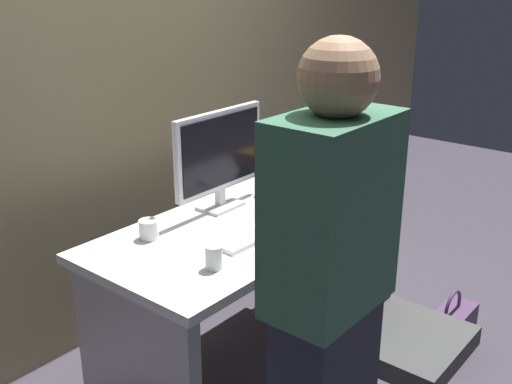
{
  "coord_description": "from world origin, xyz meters",
  "views": [
    {
      "loc": [
        -1.88,
        -1.59,
        1.8
      ],
      "look_at": [
        0.0,
        -0.05,
        0.91
      ],
      "focal_mm": 42.87,
      "sensor_mm": 36.0,
      "label": 1
    }
  ],
  "objects_px": {
    "cup_by_monitor": "(149,229)",
    "handbag": "(449,335)",
    "monitor": "(220,154)",
    "cup_near_keyboard": "(214,257)",
    "office_chair": "(389,342)",
    "keyboard": "(257,233)",
    "book_stack": "(287,174)",
    "desk": "(247,270)",
    "person_at_desk": "(328,307)",
    "mouse": "(300,209)"
  },
  "relations": [
    {
      "from": "keyboard",
      "to": "mouse",
      "type": "height_order",
      "value": "mouse"
    },
    {
      "from": "cup_near_keyboard",
      "to": "office_chair",
      "type": "bearing_deg",
      "value": -49.22
    },
    {
      "from": "monitor",
      "to": "cup_near_keyboard",
      "type": "distance_m",
      "value": 0.65
    },
    {
      "from": "office_chair",
      "to": "person_at_desk",
      "type": "xyz_separation_m",
      "value": [
        -0.53,
        -0.04,
        0.41
      ]
    },
    {
      "from": "office_chair",
      "to": "handbag",
      "type": "distance_m",
      "value": 0.7
    },
    {
      "from": "desk",
      "to": "keyboard",
      "type": "xyz_separation_m",
      "value": [
        -0.08,
        -0.12,
        0.25
      ]
    },
    {
      "from": "book_stack",
      "to": "cup_by_monitor",
      "type": "bearing_deg",
      "value": 172.78
    },
    {
      "from": "person_at_desk",
      "to": "keyboard",
      "type": "height_order",
      "value": "person_at_desk"
    },
    {
      "from": "cup_by_monitor",
      "to": "keyboard",
      "type": "bearing_deg",
      "value": -46.38
    },
    {
      "from": "person_at_desk",
      "to": "cup_near_keyboard",
      "type": "height_order",
      "value": "person_at_desk"
    },
    {
      "from": "keyboard",
      "to": "mouse",
      "type": "xyz_separation_m",
      "value": [
        0.32,
        0.01,
        0.01
      ]
    },
    {
      "from": "office_chair",
      "to": "mouse",
      "type": "relative_size",
      "value": 9.4
    },
    {
      "from": "office_chair",
      "to": "cup_near_keyboard",
      "type": "height_order",
      "value": "office_chair"
    },
    {
      "from": "mouse",
      "to": "cup_by_monitor",
      "type": "relative_size",
      "value": 1.25
    },
    {
      "from": "cup_by_monitor",
      "to": "handbag",
      "type": "distance_m",
      "value": 1.54
    },
    {
      "from": "office_chair",
      "to": "person_at_desk",
      "type": "height_order",
      "value": "person_at_desk"
    },
    {
      "from": "monitor",
      "to": "cup_by_monitor",
      "type": "xyz_separation_m",
      "value": [
        -0.44,
        -0.0,
        -0.22
      ]
    },
    {
      "from": "office_chair",
      "to": "keyboard",
      "type": "relative_size",
      "value": 2.19
    },
    {
      "from": "cup_near_keyboard",
      "to": "monitor",
      "type": "bearing_deg",
      "value": 40.13
    },
    {
      "from": "office_chair",
      "to": "handbag",
      "type": "xyz_separation_m",
      "value": [
        0.64,
        -0.01,
        -0.29
      ]
    },
    {
      "from": "monitor",
      "to": "desk",
      "type": "bearing_deg",
      "value": -104.11
    },
    {
      "from": "handbag",
      "to": "desk",
      "type": "bearing_deg",
      "value": 133.09
    },
    {
      "from": "monitor",
      "to": "mouse",
      "type": "bearing_deg",
      "value": -59.58
    },
    {
      "from": "office_chair",
      "to": "cup_by_monitor",
      "type": "xyz_separation_m",
      "value": [
        -0.41,
        0.9,
        0.37
      ]
    },
    {
      "from": "desk",
      "to": "cup_near_keyboard",
      "type": "relative_size",
      "value": 15.73
    },
    {
      "from": "office_chair",
      "to": "keyboard",
      "type": "bearing_deg",
      "value": 100.46
    },
    {
      "from": "person_at_desk",
      "to": "handbag",
      "type": "relative_size",
      "value": 4.34
    },
    {
      "from": "handbag",
      "to": "cup_by_monitor",
      "type": "bearing_deg",
      "value": 139.23
    },
    {
      "from": "person_at_desk",
      "to": "cup_near_keyboard",
      "type": "distance_m",
      "value": 0.56
    },
    {
      "from": "mouse",
      "to": "cup_near_keyboard",
      "type": "relative_size",
      "value": 1.09
    },
    {
      "from": "cup_by_monitor",
      "to": "handbag",
      "type": "bearing_deg",
      "value": -40.77
    },
    {
      "from": "person_at_desk",
      "to": "handbag",
      "type": "xyz_separation_m",
      "value": [
        1.17,
        0.03,
        -0.7
      ]
    },
    {
      "from": "cup_near_keyboard",
      "to": "handbag",
      "type": "height_order",
      "value": "cup_near_keyboard"
    },
    {
      "from": "desk",
      "to": "cup_by_monitor",
      "type": "relative_size",
      "value": 17.95
    },
    {
      "from": "person_at_desk",
      "to": "handbag",
      "type": "bearing_deg",
      "value": 1.45
    },
    {
      "from": "cup_by_monitor",
      "to": "handbag",
      "type": "relative_size",
      "value": 0.21
    },
    {
      "from": "mouse",
      "to": "desk",
      "type": "bearing_deg",
      "value": 154.54
    },
    {
      "from": "monitor",
      "to": "book_stack",
      "type": "height_order",
      "value": "monitor"
    },
    {
      "from": "keyboard",
      "to": "cup_near_keyboard",
      "type": "relative_size",
      "value": 4.7
    },
    {
      "from": "monitor",
      "to": "cup_by_monitor",
      "type": "height_order",
      "value": "monitor"
    },
    {
      "from": "desk",
      "to": "monitor",
      "type": "xyz_separation_m",
      "value": [
        0.05,
        0.2,
        0.49
      ]
    },
    {
      "from": "desk",
      "to": "handbag",
      "type": "bearing_deg",
      "value": -46.91
    },
    {
      "from": "cup_near_keyboard",
      "to": "cup_by_monitor",
      "type": "xyz_separation_m",
      "value": [
        0.03,
        0.39,
        -0.01
      ]
    },
    {
      "from": "person_at_desk",
      "to": "keyboard",
      "type": "distance_m",
      "value": 0.75
    },
    {
      "from": "monitor",
      "to": "keyboard",
      "type": "relative_size",
      "value": 1.26
    },
    {
      "from": "keyboard",
      "to": "handbag",
      "type": "height_order",
      "value": "keyboard"
    },
    {
      "from": "cup_by_monitor",
      "to": "mouse",
      "type": "bearing_deg",
      "value": -26.42
    },
    {
      "from": "person_at_desk",
      "to": "mouse",
      "type": "xyz_separation_m",
      "value": [
        0.74,
        0.63,
        -0.07
      ]
    },
    {
      "from": "person_at_desk",
      "to": "book_stack",
      "type": "xyz_separation_m",
      "value": [
        0.92,
        0.84,
        0.01
      ]
    },
    {
      "from": "keyboard",
      "to": "handbag",
      "type": "xyz_separation_m",
      "value": [
        0.75,
        -0.59,
        -0.63
      ]
    }
  ]
}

